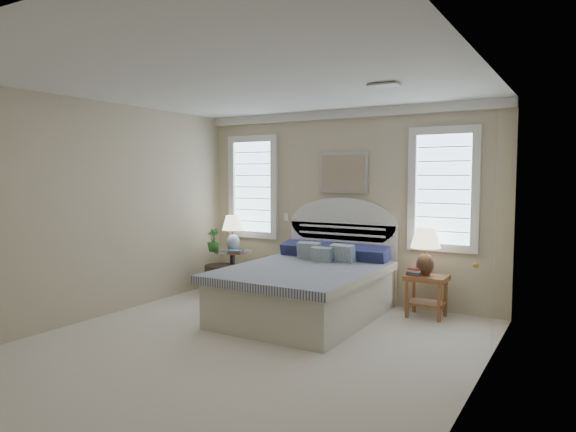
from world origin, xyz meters
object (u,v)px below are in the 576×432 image
at_px(bed, 309,286).
at_px(floor_pot, 221,279).
at_px(side_table_left, 232,267).
at_px(lamp_left, 233,229).
at_px(lamp_right, 425,246).
at_px(nightstand_right, 427,287).

relative_size(bed, floor_pot, 4.80).
bearing_deg(side_table_left, floor_pot, -117.23).
height_order(bed, lamp_left, bed).
height_order(side_table_left, lamp_right, lamp_right).
distance_m(side_table_left, floor_pot, 0.26).
bearing_deg(lamp_left, nightstand_right, 0.50).
height_order(bed, nightstand_right, bed).
distance_m(bed, floor_pot, 1.80).
bearing_deg(nightstand_right, lamp_right, -157.79).
bearing_deg(lamp_left, side_table_left, -61.85).
height_order(nightstand_right, floor_pot, nightstand_right).
height_order(lamp_left, lamp_right, lamp_left).
bearing_deg(nightstand_right, bed, -151.97).
xyz_separation_m(bed, lamp_left, (-1.69, 0.67, 0.58)).
relative_size(side_table_left, lamp_left, 1.16).
distance_m(lamp_left, lamp_right, 2.97).
bearing_deg(nightstand_right, lamp_left, -179.50).
height_order(bed, side_table_left, bed).
xyz_separation_m(side_table_left, nightstand_right, (2.95, 0.10, -0.00)).
relative_size(side_table_left, floor_pot, 1.33).
distance_m(bed, lamp_left, 1.91).
height_order(side_table_left, floor_pot, side_table_left).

